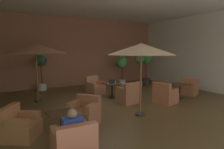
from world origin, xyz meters
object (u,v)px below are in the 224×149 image
(potted_tree_left_corner, at_px, (140,63))
(armchair_mid_center_south, at_px, (84,114))
(cafe_table_front_right, at_px, (180,87))
(patio_umbrella_center_beige, at_px, (141,50))
(potted_tree_mid_right, at_px, (41,68))
(cafe_table_front_left, at_px, (112,86))
(armchair_mid_center_north, at_px, (20,127))
(cafe_table_mid_center, at_px, (62,120))
(armchair_front_left_east, at_px, (95,87))
(armchair_front_right_north, at_px, (188,88))
(patio_umbrella_tall_red, at_px, (36,48))
(patron_blue_shirt, at_px, (73,126))
(open_laptop, at_px, (111,83))
(potted_tree_right_corner, at_px, (122,64))
(armchair_front_left_north, at_px, (128,95))
(armchair_front_right_east, at_px, (165,96))
(potted_tree_mid_left, at_px, (146,65))
(armchair_mid_center_east, at_px, (74,146))
(iced_drink_cup, at_px, (115,82))

(potted_tree_left_corner, bearing_deg, armchair_mid_center_south, -141.63)
(cafe_table_front_right, relative_size, patio_umbrella_center_beige, 0.34)
(patio_umbrella_center_beige, height_order, potted_tree_mid_right, patio_umbrella_center_beige)
(cafe_table_front_left, relative_size, armchair_mid_center_north, 0.70)
(cafe_table_mid_center, bearing_deg, armchair_front_left_east, 57.13)
(armchair_front_left_east, distance_m, armchair_front_right_north, 4.62)
(armchair_front_right_north, xyz_separation_m, patio_umbrella_tall_red, (-6.70, 2.15, 1.94))
(patio_umbrella_center_beige, height_order, patron_blue_shirt, patio_umbrella_center_beige)
(cafe_table_mid_center, height_order, open_laptop, open_laptop)
(patron_blue_shirt, bearing_deg, potted_tree_right_corner, 51.70)
(armchair_front_left_north, bearing_deg, cafe_table_mid_center, -149.00)
(armchair_front_right_north, height_order, armchair_front_right_east, armchair_front_right_east)
(potted_tree_mid_right, bearing_deg, cafe_table_mid_center, -94.59)
(armchair_mid_center_south, distance_m, open_laptop, 3.22)
(armchair_front_left_east, distance_m, potted_tree_right_corner, 3.07)
(armchair_front_left_north, bearing_deg, armchair_front_right_north, -1.35)
(cafe_table_front_left, xyz_separation_m, potted_tree_mid_right, (-2.56, 3.24, 0.70))
(armchair_mid_center_north, height_order, potted_tree_mid_right, potted_tree_mid_right)
(armchair_front_right_east, distance_m, cafe_table_mid_center, 4.66)
(armchair_mid_center_north, bearing_deg, potted_tree_mid_left, 31.09)
(armchair_front_left_east, bearing_deg, armchair_front_right_north, -30.22)
(cafe_table_front_right, bearing_deg, potted_tree_mid_left, 73.79)
(potted_tree_left_corner, bearing_deg, potted_tree_mid_right, 161.36)
(cafe_table_front_right, xyz_separation_m, patio_umbrella_tall_red, (-5.64, 2.57, 1.70))
(potted_tree_mid_left, bearing_deg, armchair_front_left_north, -137.58)
(armchair_front_left_north, height_order, armchair_mid_center_east, armchair_front_left_north)
(patio_umbrella_tall_red, bearing_deg, cafe_table_front_right, -24.48)
(potted_tree_right_corner, bearing_deg, cafe_table_mid_center, -132.74)
(potted_tree_mid_left, bearing_deg, armchair_front_right_east, -119.19)
(cafe_table_front_right, relative_size, armchair_mid_center_south, 0.75)
(armchair_mid_center_east, height_order, armchair_mid_center_south, armchair_mid_center_east)
(armchair_front_left_east, relative_size, cafe_table_front_right, 1.21)
(cafe_table_front_right, bearing_deg, cafe_table_mid_center, -165.86)
(armchair_mid_center_east, distance_m, iced_drink_cup, 5.23)
(armchair_front_left_north, height_order, cafe_table_front_right, armchair_front_left_north)
(armchair_front_left_north, xyz_separation_m, armchair_front_left_east, (-0.50, 2.25, -0.01))
(cafe_table_mid_center, distance_m, potted_tree_left_corner, 7.38)
(patio_umbrella_tall_red, bearing_deg, potted_tree_mid_right, 77.25)
(cafe_table_front_left, relative_size, armchair_mid_center_south, 0.68)
(armchair_mid_center_north, height_order, armchair_mid_center_south, armchair_mid_center_south)
(potted_tree_mid_right, bearing_deg, cafe_table_front_right, -43.70)
(armchair_mid_center_south, bearing_deg, armchair_mid_center_east, -116.82)
(armchair_mid_center_north, height_order, open_laptop, open_laptop)
(armchair_mid_center_east, bearing_deg, armchair_mid_center_south, 63.18)
(armchair_front_right_north, bearing_deg, cafe_table_front_left, 161.20)
(armchair_front_left_north, xyz_separation_m, armchair_mid_center_north, (-4.08, -1.37, -0.03))
(armchair_front_right_east, xyz_separation_m, open_laptop, (-1.51, 1.81, 0.40))
(armchair_front_left_north, relative_size, patio_umbrella_center_beige, 0.37)
(armchair_mid_center_south, bearing_deg, cafe_table_front_right, 9.11)
(armchair_front_left_east, height_order, iced_drink_cup, armchair_front_left_east)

